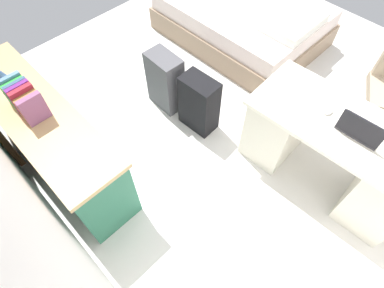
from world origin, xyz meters
TOP-DOWN VIEW (x-y plane):
  - ground_plane at (0.00, 0.00)m, footprint 5.05×5.05m
  - desk at (-0.97, 0.05)m, footprint 1.47×0.73m
  - credenza at (0.78, 1.64)m, footprint 1.80×0.48m
  - bed at (0.85, -1.02)m, footprint 1.91×1.41m
  - suitcase_black at (0.22, 0.40)m, footprint 0.37×0.24m
  - suitcase_spare_grey at (0.67, 0.44)m, footprint 0.37×0.23m
  - laptop at (-1.06, 0.06)m, footprint 0.32×0.24m
  - computer_mouse at (-0.79, 0.03)m, footprint 0.06×0.10m
  - book_row at (0.80, 1.64)m, footprint 0.36×0.17m

SIDE VIEW (x-z plane):
  - ground_plane at x=0.00m, z-range 0.00..0.00m
  - bed at x=0.85m, z-range -0.05..0.53m
  - suitcase_black at x=0.22m, z-range 0.00..0.60m
  - suitcase_spare_grey at x=0.67m, z-range 0.00..0.62m
  - desk at x=-0.97m, z-range 0.02..0.74m
  - credenza at x=0.78m, z-range 0.00..0.76m
  - computer_mouse at x=-0.79m, z-range 0.73..0.75m
  - laptop at x=-1.06m, z-range 0.67..0.88m
  - book_row at x=0.80m, z-range 0.75..0.99m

